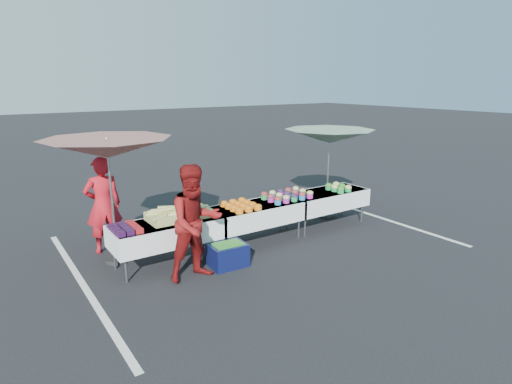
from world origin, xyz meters
TOP-DOWN VIEW (x-y plane):
  - ground at (0.00, 0.00)m, footprint 80.00×80.00m
  - stripe_left at (-3.20, 0.00)m, footprint 0.10×5.00m
  - stripe_right at (3.20, 0.00)m, footprint 0.10×5.00m
  - table_left at (-1.80, 0.00)m, footprint 1.86×0.81m
  - table_center at (0.00, 0.00)m, footprint 1.86×0.81m
  - table_right at (1.80, 0.00)m, footprint 1.86×0.81m
  - berry_punnets at (-2.51, -0.06)m, footprint 0.40×0.54m
  - corn_pile at (-1.56, 0.04)m, footprint 1.16×0.57m
  - plastic_bags at (-1.50, -0.30)m, footprint 0.30×0.25m
  - carrot_bowls at (-0.35, -0.01)m, footprint 0.55×0.69m
  - potato_cups at (0.75, 0.00)m, footprint 0.94×0.58m
  - bean_baskets at (2.06, -0.10)m, footprint 0.36×0.50m
  - vendor at (-2.51, 1.17)m, footprint 0.67×0.46m
  - customer at (-1.63, -0.75)m, footprint 0.89×0.69m
  - umbrella_left at (-2.50, 0.60)m, footprint 2.44×2.44m
  - umbrella_right at (2.22, 0.40)m, footprint 2.17×2.17m
  - storage_bin at (-1.01, -0.65)m, footprint 0.63×0.47m

SIDE VIEW (x-z plane):
  - ground at x=0.00m, z-range 0.00..0.00m
  - stripe_left at x=-3.20m, z-range 0.00..0.00m
  - stripe_right at x=3.20m, z-range 0.00..0.00m
  - storage_bin at x=-1.01m, z-range 0.01..0.40m
  - table_left at x=-1.80m, z-range 0.21..0.96m
  - table_center at x=0.00m, z-range 0.21..0.96m
  - table_right at x=1.80m, z-range 0.21..0.96m
  - plastic_bags at x=-1.50m, z-range 0.75..0.80m
  - berry_punnets at x=-2.51m, z-range 0.75..0.83m
  - carrot_bowls at x=-0.35m, z-range 0.75..0.85m
  - bean_baskets at x=2.06m, z-range 0.75..0.90m
  - potato_cups at x=0.75m, z-range 0.75..0.91m
  - corn_pile at x=-1.56m, z-range 0.71..0.97m
  - vendor at x=-2.51m, z-range 0.00..1.76m
  - customer at x=-1.63m, z-range 0.00..1.82m
  - umbrella_right at x=2.22m, z-range 0.82..2.84m
  - umbrella_left at x=-2.50m, z-range 0.88..3.03m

